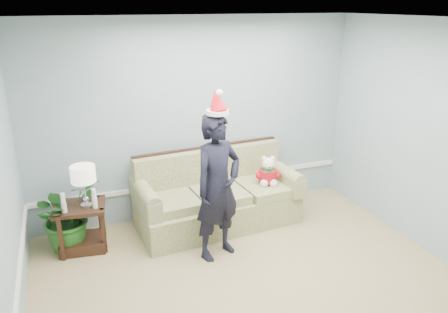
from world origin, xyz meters
name	(u,v)px	position (x,y,z in m)	size (l,w,h in m)	color
room_shell	(286,190)	(0.00, 0.00, 1.35)	(4.54, 5.04, 2.74)	tan
wainscot_trim	(130,242)	(-1.18, 1.18, 0.45)	(4.49, 4.99, 0.06)	white
sofa	(216,199)	(0.12, 2.06, 0.35)	(2.17, 1.05, 0.99)	#4C592A
side_table	(82,232)	(-1.62, 2.01, 0.22)	(0.66, 0.57, 0.57)	#392015
table_lamp	(83,176)	(-1.54, 1.96, 0.96)	(0.28, 0.28, 0.51)	silver
candle_pair	(79,201)	(-1.62, 1.88, 0.68)	(0.40, 0.06, 0.24)	silver
houseplant	(67,215)	(-1.77, 2.10, 0.43)	(0.78, 0.67, 0.86)	#205B1F
man	(218,187)	(-0.13, 1.31, 0.86)	(0.63, 0.41, 1.72)	black
santa_hat	(217,103)	(-0.13, 1.32, 1.84)	(0.30, 0.32, 0.29)	white
teddy_bear	(268,174)	(0.82, 1.92, 0.66)	(0.31, 0.31, 0.40)	white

